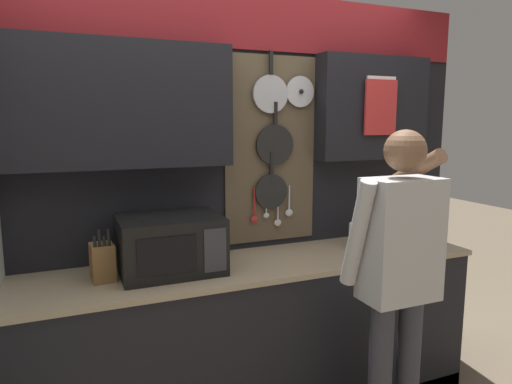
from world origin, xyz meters
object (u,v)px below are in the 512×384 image
object	(u,v)px
utensil_crock	(359,235)
person	(398,265)
microwave	(170,244)
knife_block	(102,262)

from	to	relation	value
utensil_crock	person	distance (m)	0.61
microwave	person	bearing A→B (deg)	-29.69
microwave	utensil_crock	world-z (taller)	utensil_crock
knife_block	person	size ratio (longest dim) A/B	0.16
microwave	utensil_crock	xyz separation A→B (m)	(1.20, 0.00, -0.06)
utensil_crock	microwave	bearing A→B (deg)	-179.93
knife_block	person	bearing A→B (deg)	-23.11
person	microwave	bearing A→B (deg)	150.31
microwave	utensil_crock	distance (m)	1.20
microwave	utensil_crock	bearing A→B (deg)	0.07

